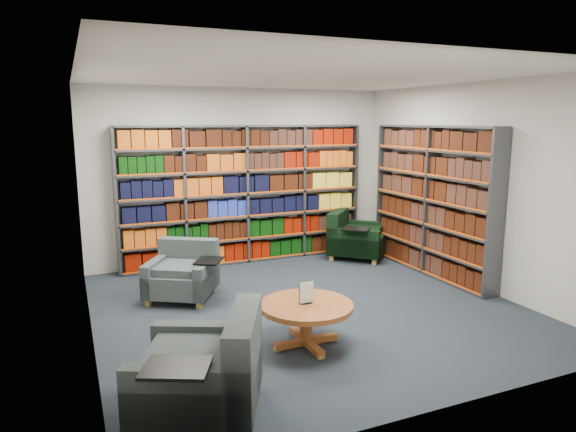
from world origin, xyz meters
name	(u,v)px	position (x,y,z in m)	size (l,w,h in m)	color
room_shell	(308,196)	(0.00, 0.00, 1.40)	(5.02, 5.02, 2.82)	black
bookshelf_back	(245,195)	(0.00, 2.34, 1.10)	(4.00, 0.28, 2.20)	#47494F
bookshelf_right	(432,201)	(2.34, 0.60, 1.10)	(0.28, 2.50, 2.20)	#47494F
chair_teal_left	(184,275)	(-1.32, 1.00, 0.29)	(1.10, 1.10, 0.73)	#06203B
chair_green_right	(353,239)	(1.74, 1.86, 0.32)	(1.22, 1.22, 0.79)	black
chair_teal_front	(210,374)	(-1.72, -1.84, 0.34)	(1.23, 1.25, 0.84)	#06203B
coffee_table	(306,312)	(-0.48, -0.99, 0.36)	(0.96, 0.96, 0.67)	#9C5632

